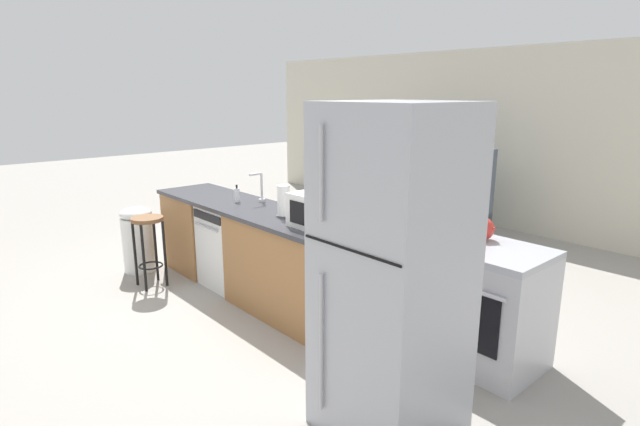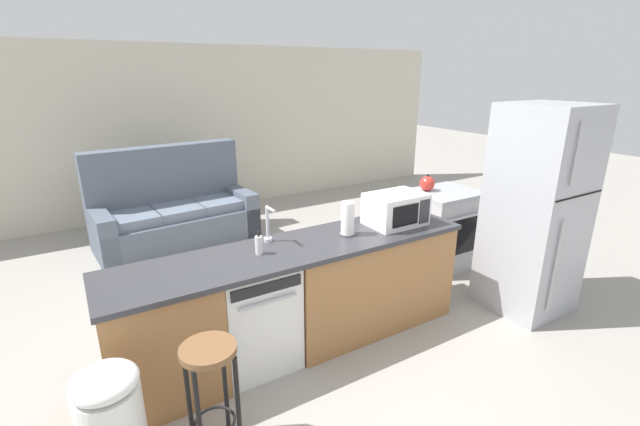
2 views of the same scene
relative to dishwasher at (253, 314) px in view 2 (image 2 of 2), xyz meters
The scene contains 13 objects.
ground_plane 0.49m from the dishwasher, ahead, with size 24.00×24.00×0.00m, color gray.
wall_back 4.33m from the dishwasher, 82.54° to the left, with size 10.00×0.06×2.60m.
kitchen_counter 0.49m from the dishwasher, ahead, with size 2.94×0.66×0.90m.
dishwasher is the anchor object (origin of this frame).
stove_range 2.66m from the dishwasher, 11.91° to the left, with size 0.76×0.68×0.90m.
refrigerator 2.71m from the dishwasher, 11.93° to the right, with size 0.72×0.73×1.94m.
microwave 1.51m from the dishwasher, ahead, with size 0.50×0.37×0.28m.
sink_faucet 0.68m from the dishwasher, 38.39° to the left, with size 0.07×0.18×0.30m.
paper_towel_roll 1.07m from the dishwasher, ahead, with size 0.14×0.14×0.28m.
soap_bottle 0.56m from the dishwasher, ahead, with size 0.06×0.06×0.18m.
kettle 2.59m from the dishwasher, 15.58° to the left, with size 0.21×0.17×0.19m.
bar_stool 0.87m from the dishwasher, 128.23° to the right, with size 0.32×0.32×0.74m.
couch 2.91m from the dishwasher, 88.58° to the left, with size 2.07×1.08×1.27m.
Camera 2 is at (-1.29, -2.73, 2.19)m, focal length 24.00 mm.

